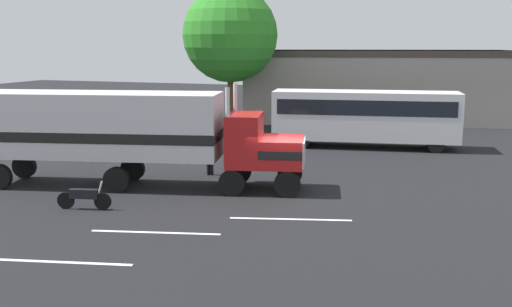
% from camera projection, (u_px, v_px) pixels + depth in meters
% --- Properties ---
extents(ground_plane, '(120.00, 120.00, 0.00)m').
position_uv_depth(ground_plane, '(284.00, 193.00, 24.72)').
color(ground_plane, black).
extents(lane_stripe_near, '(4.30, 1.25, 0.01)m').
position_uv_depth(lane_stripe_near, '(290.00, 219.00, 21.07)').
color(lane_stripe_near, silver).
rests_on(lane_stripe_near, ground_plane).
extents(lane_stripe_mid, '(4.32, 1.17, 0.01)m').
position_uv_depth(lane_stripe_mid, '(156.00, 233.00, 19.59)').
color(lane_stripe_mid, silver).
rests_on(lane_stripe_mid, ground_plane).
extents(lane_stripe_far, '(4.33, 1.10, 0.01)m').
position_uv_depth(lane_stripe_far, '(59.00, 262.00, 16.95)').
color(lane_stripe_far, silver).
rests_on(lane_stripe_far, ground_plane).
extents(semi_truck, '(14.36, 5.59, 4.50)m').
position_uv_depth(semi_truck, '(125.00, 130.00, 25.45)').
color(semi_truck, '#B21919').
rests_on(semi_truck, ground_plane).
extents(person_bystander, '(0.35, 0.47, 1.63)m').
position_uv_depth(person_bystander, '(210.00, 157.00, 28.00)').
color(person_bystander, black).
rests_on(person_bystander, ground_plane).
extents(parked_bus, '(11.25, 4.13, 3.40)m').
position_uv_depth(parked_bus, '(365.00, 114.00, 35.15)').
color(parked_bus, silver).
rests_on(parked_bus, ground_plane).
extents(motorcycle, '(2.08, 0.58, 1.12)m').
position_uv_depth(motorcycle, '(84.00, 197.00, 22.25)').
color(motorcycle, black).
rests_on(motorcycle, ground_plane).
extents(tree_left, '(6.88, 6.88, 10.26)m').
position_uv_depth(tree_left, '(230.00, 35.00, 42.21)').
color(tree_left, brown).
rests_on(tree_left, ground_plane).
extents(building_backdrop, '(21.42, 10.38, 5.68)m').
position_uv_depth(building_backdrop, '(375.00, 84.00, 46.60)').
color(building_backdrop, '#9E938C').
rests_on(building_backdrop, ground_plane).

